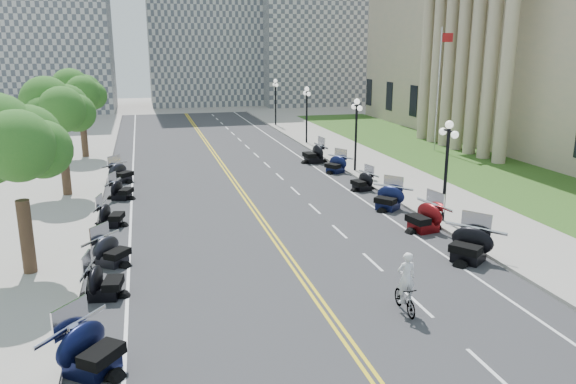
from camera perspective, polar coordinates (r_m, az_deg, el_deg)
ground at (r=22.23m, az=0.90°, el=-7.91°), size 160.00×160.00×0.00m
road at (r=31.47m, az=-3.94°, el=-1.13°), size 16.00×90.00×0.01m
centerline_yellow_a at (r=31.44m, az=-4.15°, el=-1.13°), size 0.12×90.00×0.00m
centerline_yellow_b at (r=31.48m, az=-3.72°, el=-1.10°), size 0.12×90.00×0.00m
edge_line_north at (r=33.18m, az=6.99°, el=-0.37°), size 0.12×90.00×0.00m
edge_line_south at (r=31.00m, az=-15.65°, el=-1.88°), size 0.12×90.00×0.00m
lane_dash_4 at (r=16.93m, az=19.60°, el=-16.44°), size 0.12×2.00×0.00m
lane_dash_5 at (r=19.92m, az=13.14°, el=-11.05°), size 0.12×2.00×0.00m
lane_dash_6 at (r=23.22m, az=8.59°, el=-7.04°), size 0.12×2.00×0.00m
lane_dash_7 at (r=26.71m, az=5.25°, el=-4.02°), size 0.12×2.00×0.00m
lane_dash_8 at (r=30.33m, az=2.72°, el=-1.70°), size 0.12×2.00×0.00m
lane_dash_9 at (r=34.04m, az=0.73°, el=0.12°), size 0.12×2.00×0.00m
lane_dash_10 at (r=37.80m, az=-0.86°, el=1.59°), size 0.12×2.00×0.00m
lane_dash_11 at (r=41.61m, az=-2.16°, el=2.78°), size 0.12×2.00×0.00m
lane_dash_12 at (r=45.45m, az=-3.25°, el=3.77°), size 0.12×2.00×0.00m
lane_dash_13 at (r=49.32m, az=-4.17°, el=4.61°), size 0.12×2.00×0.00m
lane_dash_14 at (r=53.20m, az=-4.95°, el=5.33°), size 0.12×2.00×0.00m
lane_dash_15 at (r=57.10m, az=-5.63°, el=5.94°), size 0.12×2.00×0.00m
lane_dash_16 at (r=61.02m, az=-6.23°, el=6.48°), size 0.12×2.00×0.00m
lane_dash_17 at (r=64.94m, az=-6.75°, el=6.95°), size 0.12×2.00×0.00m
lane_dash_18 at (r=68.88m, az=-7.22°, el=7.37°), size 0.12×2.00×0.00m
lane_dash_19 at (r=72.82m, az=-7.63°, el=7.74°), size 0.12×2.00×0.00m
sidewalk_north at (r=34.85m, az=13.28°, el=0.18°), size 5.00×90.00×0.15m
sidewalk_south at (r=31.37m, az=-23.15°, el=-2.22°), size 5.00×90.00×0.15m
lawn at (r=45.04m, az=16.51°, el=3.14°), size 9.00×60.00×0.10m
distant_block_a at (r=82.88m, az=-24.23°, el=16.45°), size 18.00×14.00×26.00m
distant_block_b at (r=88.55m, az=-8.79°, el=18.61°), size 16.00×12.00×30.00m
distant_block_c at (r=89.18m, az=3.59°, el=16.14°), size 20.00×14.00×22.00m
street_lamp_2 at (r=28.27m, az=15.75°, el=1.97°), size 0.50×1.20×4.90m
street_lamp_3 at (r=38.92m, az=6.92°, el=5.74°), size 0.50×1.20×4.90m
street_lamp_4 at (r=50.18m, az=1.91°, el=7.80°), size 0.50×1.20×4.90m
street_lamp_5 at (r=61.72m, az=-1.27°, el=9.07°), size 0.50×1.20×4.90m
flagpole at (r=48.07m, az=15.00°, el=9.90°), size 1.10×0.20×10.00m
tree_2 at (r=22.58m, az=-25.89°, el=3.55°), size 4.80×4.80×9.20m
tree_3 at (r=34.31m, az=-22.17°, el=7.23°), size 4.80×4.80×9.20m
tree_4 at (r=46.17m, az=-20.34°, el=9.01°), size 4.80×4.80×9.20m
motorcycle_n_5 at (r=23.96m, az=17.93°, el=-4.96°), size 3.12×3.12×1.56m
motorcycle_n_6 at (r=27.27m, az=13.65°, el=-2.35°), size 2.55×2.55×1.52m
motorcycle_n_7 at (r=30.49m, az=10.14°, el=-0.47°), size 2.85×2.85×1.42m
motorcycle_n_8 at (r=34.36m, az=7.55°, el=1.18°), size 2.12×2.12×1.24m
motorcycle_n_9 at (r=39.01m, az=4.85°, el=2.92°), size 2.58×2.58×1.32m
motorcycle_n_10 at (r=42.25m, az=2.62°, el=4.02°), size 2.44×2.44×1.56m
motorcycle_s_4 at (r=16.32m, az=-19.39°, el=-14.60°), size 3.09×3.09×1.54m
motorcycle_s_5 at (r=20.68m, az=-18.19°, el=-8.47°), size 2.16×2.16×1.32m
motorcycle_s_6 at (r=23.57m, az=-17.50°, el=-5.57°), size 2.62×2.62×1.31m
motorcycle_s_7 at (r=28.55m, az=-17.57°, el=-2.13°), size 2.18×2.18×1.26m
motorcycle_s_8 at (r=33.44m, az=-16.58°, el=0.32°), size 2.32×2.32×1.24m
motorcycle_s_9 at (r=37.73m, az=-16.61°, el=1.99°), size 2.76×2.76×1.37m
bicycle at (r=19.11m, az=11.78°, el=-10.56°), size 0.50×1.62×0.96m
cyclist_rider at (r=18.58m, az=12.00°, el=-6.77°), size 0.64×0.42×1.75m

